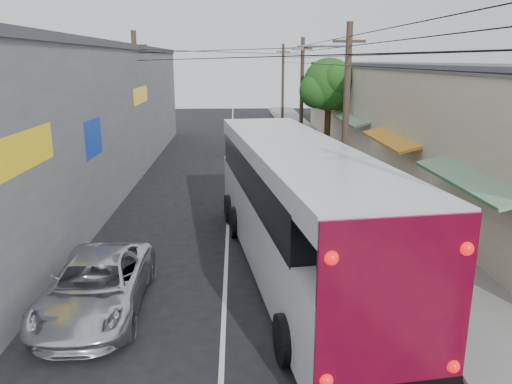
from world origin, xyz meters
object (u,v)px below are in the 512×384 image
Objects in this scene: parked_suv at (300,168)px; pedestrian_near at (363,182)px; coach_bus at (295,206)px; parked_car_mid at (296,143)px; pedestrian_far at (390,181)px; parked_car_far at (294,141)px; jeepney at (97,286)px.

parked_suv is 3.03× the size of pedestrian_near.
pedestrian_near is (4.08, 7.68, -1.13)m from coach_bus.
pedestrian_far reaches higher than parked_car_mid.
coach_bus is 3.34× the size of parked_car_far.
parked_car_far is 2.75× the size of pedestrian_far.
coach_bus is 2.81× the size of parked_suv.
jeepney reaches higher than parked_car_mid.
parked_car_mid is (7.91, 22.71, -0.01)m from jeepney.
jeepney is 15.96m from parked_suv.
parked_car_far is 2.55× the size of pedestrian_near.
pedestrian_near is at bearing -76.68° from parked_car_far.
coach_bus is at bearing 70.36° from pedestrian_far.
jeepney is 1.05× the size of parked_suv.
parked_car_mid is at bearing 75.55° from coach_bus.
parked_car_far is (0.80, 9.47, -0.03)m from parked_suv.
parked_suv is 5.40m from pedestrian_far.
coach_bus reaches higher than parked_car_mid.
parked_car_mid is (2.44, 20.16, -1.35)m from coach_bus.
jeepney is 1.25× the size of parked_car_far.
parked_suv is (1.64, 11.74, -1.35)m from coach_bus.
jeepney is (-5.47, -2.55, -1.34)m from coach_bus.
jeepney is 3.18× the size of pedestrian_near.
parked_car_mid is at bearing -61.33° from pedestrian_far.
coach_bus is at bearing -90.15° from parked_car_far.
jeepney is at bearing -123.19° from parked_suv.
pedestrian_near is at bearing -65.73° from parked_suv.
coach_bus is 9.16× the size of pedestrian_far.
jeepney is at bearing -105.37° from parked_car_mid.
pedestrian_near is at bearing 23.96° from pedestrian_far.
jeepney is 14.00m from pedestrian_near.
coach_bus is 21.39m from parked_car_far.
coach_bus is 6.18m from jeepney.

